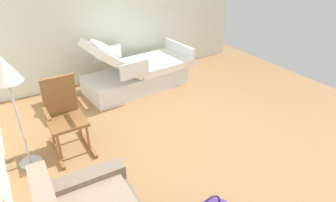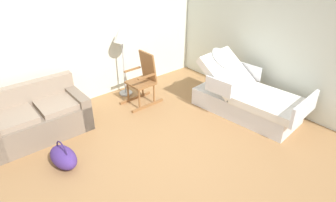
# 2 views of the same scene
# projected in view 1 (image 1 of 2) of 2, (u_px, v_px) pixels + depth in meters

# --- Properties ---
(ground_plane) EXTENTS (6.42, 6.42, 0.00)m
(ground_plane) POSITION_uv_depth(u_px,v_px,m) (195.00, 130.00, 4.51)
(ground_plane) COLOR #9E7247
(side_wall) EXTENTS (0.10, 5.33, 2.70)m
(side_wall) POSITION_uv_depth(u_px,v_px,m) (122.00, 10.00, 5.79)
(side_wall) COLOR silver
(side_wall) RESTS_ON ground
(hospital_bed) EXTENTS (1.16, 2.14, 1.16)m
(hospital_bed) POSITION_uv_depth(u_px,v_px,m) (136.00, 73.00, 5.66)
(hospital_bed) COLOR silver
(hospital_bed) RESTS_ON ground
(rocking_chair) EXTENTS (0.77, 0.51, 1.05)m
(rocking_chair) POSITION_uv_depth(u_px,v_px,m) (65.00, 116.00, 3.92)
(rocking_chair) COLOR brown
(rocking_chair) RESTS_ON ground
(floor_lamp) EXTENTS (0.34, 0.34, 1.48)m
(floor_lamp) POSITION_uv_depth(u_px,v_px,m) (6.00, 78.00, 3.25)
(floor_lamp) COLOR #B2B5BA
(floor_lamp) RESTS_ON ground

